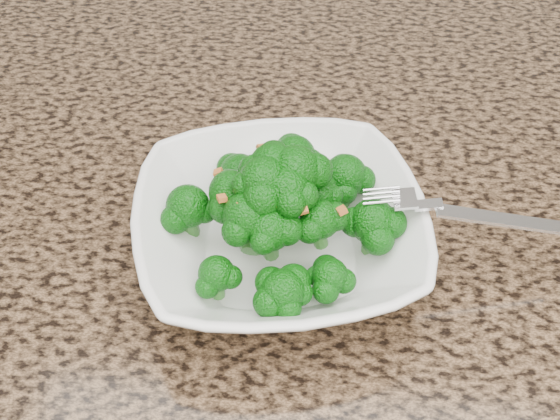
# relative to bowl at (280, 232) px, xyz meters

# --- Properties ---
(granite_counter) EXTENTS (1.64, 1.04, 0.03)m
(granite_counter) POSITION_rel_bowl_xyz_m (-0.03, 0.04, -0.04)
(granite_counter) COLOR brown
(granite_counter) RESTS_ON cabinet
(bowl) EXTENTS (0.26, 0.26, 0.05)m
(bowl) POSITION_rel_bowl_xyz_m (0.00, 0.00, 0.00)
(bowl) COLOR white
(bowl) RESTS_ON granite_counter
(broccoli_pile) EXTENTS (0.19, 0.19, 0.06)m
(broccoli_pile) POSITION_rel_bowl_xyz_m (0.00, 0.00, 0.06)
(broccoli_pile) COLOR #0B5C0A
(broccoli_pile) RESTS_ON bowl
(garlic_topping) EXTENTS (0.12, 0.12, 0.01)m
(garlic_topping) POSITION_rel_bowl_xyz_m (0.00, 0.00, 0.09)
(garlic_topping) COLOR orange
(garlic_topping) RESTS_ON broccoli_pile
(fork) EXTENTS (0.17, 0.04, 0.01)m
(fork) POSITION_rel_bowl_xyz_m (0.11, 0.01, 0.03)
(fork) COLOR silver
(fork) RESTS_ON bowl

